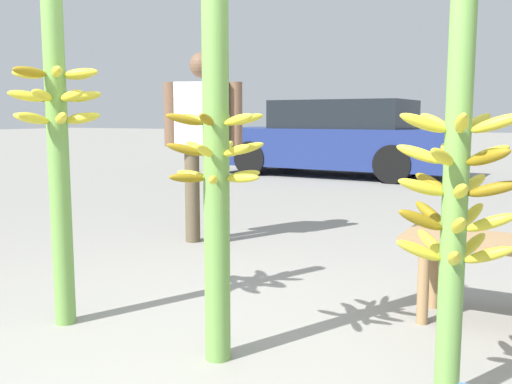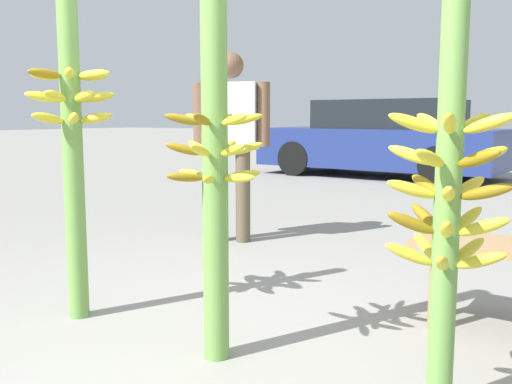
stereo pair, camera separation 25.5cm
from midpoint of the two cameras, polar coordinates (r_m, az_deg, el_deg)
name	(u,v)px [view 2 (the right image)]	position (r m, az deg, el deg)	size (l,w,h in m)	color
banana_stalk_left	(72,142)	(3.11, -15.69, 4.83)	(0.46, 0.46, 1.72)	#6B9E47
banana_stalk_center	(215,163)	(2.47, -1.19, 2.90)	(0.44, 0.43, 1.74)	#6B9E47
banana_stalk_right	(447,204)	(2.16, 21.84, -1.14)	(0.45, 0.44, 1.49)	#6B9E47
vendor_person	(231,132)	(4.90, -1.00, 6.06)	(0.67, 0.35, 1.62)	brown
parked_car	(383,140)	(10.64, 13.22, 5.12)	(4.38, 1.97, 1.37)	navy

